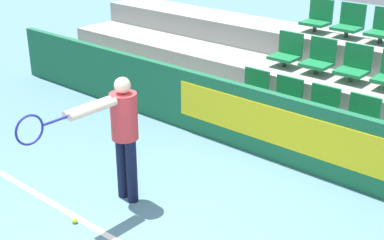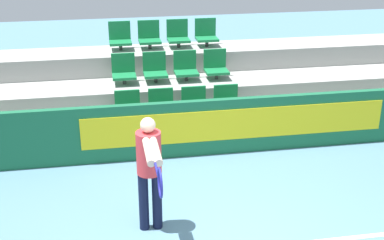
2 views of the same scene
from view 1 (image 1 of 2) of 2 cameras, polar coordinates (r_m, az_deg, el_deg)
barrier_wall at (r=7.49m, az=9.17°, el=-0.86°), size 11.87×0.14×0.98m
bleacher_tier_front at (r=8.07m, az=11.03°, el=-1.44°), size 11.47×0.96×0.41m
bleacher_tier_middle at (r=8.79m, az=14.34°, el=1.77°), size 11.47×0.96×0.82m
bleacher_tier_back at (r=9.55m, az=17.15°, el=4.48°), size 11.47×0.96×1.24m
stadium_chair_0 at (r=8.44m, az=6.47°, el=3.20°), size 0.44×0.41×0.55m
stadium_chair_1 at (r=8.14m, az=9.91°, el=2.25°), size 0.44×0.41×0.55m
stadium_chair_2 at (r=7.87m, az=13.58°, el=1.21°), size 0.44×0.41×0.55m
stadium_chair_3 at (r=7.65m, az=17.50°, el=0.10°), size 0.44×0.41×0.55m
stadium_chair_4 at (r=9.09m, az=10.10°, el=7.18°), size 0.44×0.41×0.55m
stadium_chair_5 at (r=8.81m, az=13.41°, el=6.40°), size 0.44×0.41×0.55m
stadium_chair_6 at (r=8.57m, az=16.91°, el=5.56°), size 0.44×0.41×0.55m
stadium_chair_8 at (r=9.81m, az=13.26°, el=10.57°), size 0.44×0.41×0.55m
stadium_chair_9 at (r=9.56m, az=16.43°, el=9.93°), size 0.44×0.41×0.55m
stadium_chair_10 at (r=9.33m, az=19.75°, el=9.22°), size 0.44×0.41×0.55m
tennis_player at (r=6.26m, az=-7.73°, el=-0.88°), size 0.32×1.56×1.58m
tennis_ball at (r=6.38m, az=-12.40°, el=-10.41°), size 0.07×0.07×0.07m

